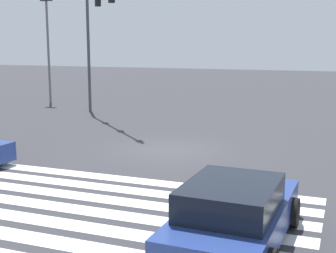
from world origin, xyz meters
The scene contains 5 objects.
ground_plane centered at (0.00, 0.00, 0.00)m, with size 118.35×118.35×0.00m, color #333338.
crosswalk_markings centered at (0.00, -8.12, 0.00)m, with size 12.33×8.20×0.01m.
traffic_signal_mast centered at (-6.60, 6.60, 5.48)m, with size 5.68×5.68×7.37m.
car_1 centered at (4.48, -7.91, 0.69)m, with size 2.32×4.75×1.46m.
street_light_pole_b centered at (-13.26, 11.13, 4.42)m, with size 0.80×0.36×7.28m.
Camera 1 is at (6.47, -16.97, 4.17)m, focal length 50.00 mm.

